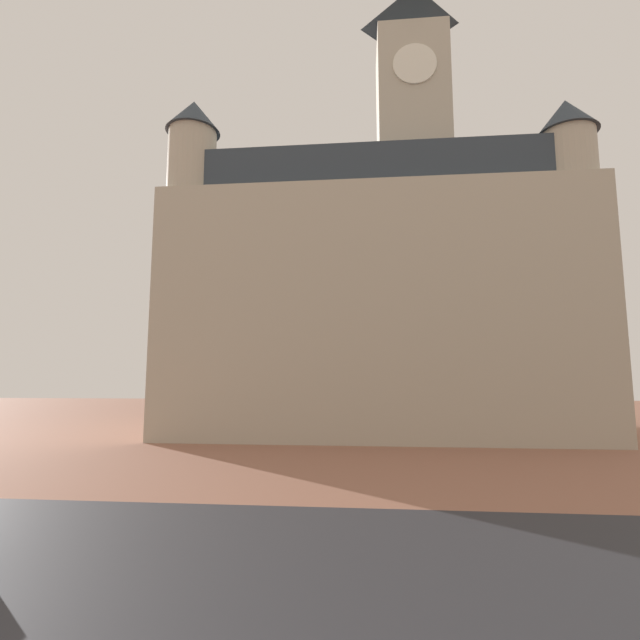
% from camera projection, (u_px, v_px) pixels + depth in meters
% --- Properties ---
extents(ground_plane, '(120.00, 120.00, 0.00)m').
position_uv_depth(ground_plane, '(313.00, 525.00, 10.66)').
color(ground_plane, '#93604C').
extents(street_asphalt_strip, '(120.00, 7.03, 0.00)m').
position_uv_depth(street_asphalt_strip, '(302.00, 559.00, 8.67)').
color(street_asphalt_strip, '#2D2D33').
rests_on(street_asphalt_strip, ground_plane).
extents(landmark_building, '(24.61, 15.44, 31.82)m').
position_uv_depth(landmark_building, '(377.00, 296.00, 31.13)').
color(landmark_building, '#B2A893').
rests_on(landmark_building, ground_plane).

